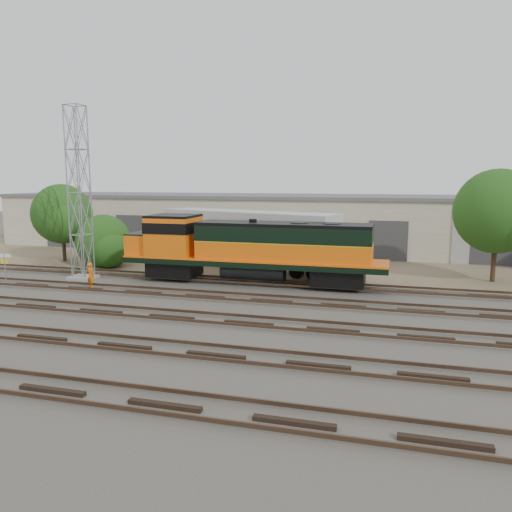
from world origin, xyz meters
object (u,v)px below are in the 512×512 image
(signal_tower, at_px, (79,196))
(worker, at_px, (91,275))
(locomotive, at_px, (248,248))
(semi_trailer, at_px, (251,233))

(signal_tower, bearing_deg, worker, -47.54)
(locomotive, distance_m, worker, 10.22)
(locomotive, distance_m, semi_trailer, 5.28)
(signal_tower, height_order, worker, signal_tower)
(locomotive, bearing_deg, worker, -157.50)
(signal_tower, distance_m, semi_trailer, 12.51)
(signal_tower, xyz_separation_m, worker, (2.20, -2.41, -4.88))
(semi_trailer, bearing_deg, signal_tower, -129.08)
(signal_tower, bearing_deg, semi_trailer, 32.65)
(locomotive, bearing_deg, semi_trailer, 104.11)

